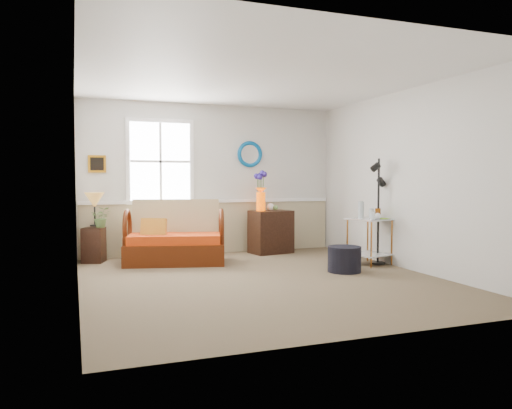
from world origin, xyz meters
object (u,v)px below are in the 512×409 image
object	(u,v)px
loveseat	(175,232)
floor_lamp	(378,211)
ottoman	(344,259)
lamp_stand	(94,245)
side_table	(369,241)
cabinet	(271,232)

from	to	relation	value
loveseat	floor_lamp	size ratio (longest dim) A/B	0.93
floor_lamp	ottoman	size ratio (longest dim) A/B	3.47
lamp_stand	side_table	distance (m)	4.28
ottoman	loveseat	bearing A→B (deg)	143.76
lamp_stand	ottoman	world-z (taller)	lamp_stand
lamp_stand	side_table	xyz separation A→B (m)	(3.95, -1.65, 0.08)
cabinet	floor_lamp	bearing A→B (deg)	-65.37
loveseat	ottoman	xyz separation A→B (m)	(2.10, -1.54, -0.31)
lamp_stand	cabinet	distance (m)	2.97
lamp_stand	ottoman	bearing A→B (deg)	-31.99
loveseat	ottoman	world-z (taller)	loveseat
lamp_stand	floor_lamp	xyz separation A→B (m)	(4.10, -1.65, 0.54)
lamp_stand	floor_lamp	size ratio (longest dim) A/B	0.34
loveseat	cabinet	bearing A→B (deg)	28.81
loveseat	side_table	size ratio (longest dim) A/B	2.12
loveseat	cabinet	size ratio (longest dim) A/B	2.00
floor_lamp	ottoman	bearing A→B (deg)	-150.95
ottoman	side_table	bearing A→B (deg)	31.04
lamp_stand	side_table	size ratio (longest dim) A/B	0.78
loveseat	ottoman	size ratio (longest dim) A/B	3.21
cabinet	floor_lamp	xyz separation A→B (m)	(1.13, -1.61, 0.44)
cabinet	side_table	world-z (taller)	cabinet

